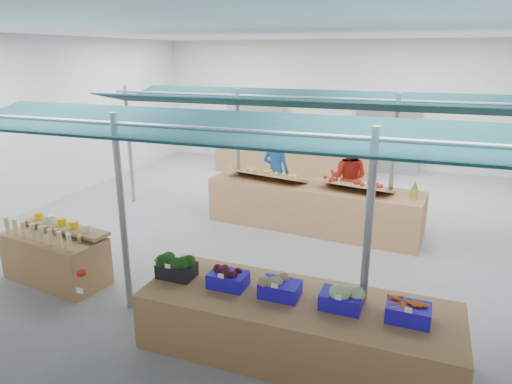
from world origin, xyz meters
TOP-DOWN VIEW (x-y plane):
  - floor at (0.00, 0.00)m, footprint 13.00×13.00m
  - hall at (0.00, 1.44)m, footprint 13.00×13.00m
  - pole_grid at (0.75, -1.75)m, footprint 10.00×4.60m
  - awnings at (0.75, -1.75)m, footprint 9.50×7.08m
  - back_shelving_left at (-2.50, 6.00)m, footprint 2.00×0.50m
  - back_shelving_right at (2.00, 6.00)m, footprint 2.00×0.50m
  - bottle_shelf at (-2.69, -3.64)m, footprint 1.95×1.37m
  - veg_counter at (1.70, -4.22)m, footprint 4.04×1.40m
  - fruit_counter at (0.89, 0.21)m, footprint 4.79×1.61m
  - far_counter at (-0.84, 4.87)m, footprint 5.07×1.49m
  - vendor_left at (-0.31, 1.31)m, footprint 0.73×0.52m
  - vendor_right at (1.49, 1.31)m, footprint 0.98×0.80m
  - crate_broccoli at (-0.03, -4.19)m, footprint 0.51×0.41m
  - crate_beets at (0.75, -4.20)m, footprint 0.51×0.41m
  - crate_celeriac at (1.48, -4.22)m, footprint 0.51×0.41m
  - crate_cabbage at (2.26, -4.23)m, footprint 0.51×0.41m
  - crate_carrots at (3.05, -4.24)m, footprint 0.51×0.41m
  - sparrow at (-0.21, -4.33)m, footprint 0.12×0.09m
  - pole_ribbon at (-0.90, -5.06)m, footprint 0.12×0.12m
  - apple_heap_yellow at (-0.24, 0.22)m, footprint 2.00×1.08m
  - apple_heap_red at (1.82, 0.00)m, footprint 1.61×1.00m
  - pineapple at (2.99, -0.12)m, footprint 0.14×0.14m

SIDE VIEW (x-z plane):
  - floor at x=0.00m, z-range 0.00..0.00m
  - veg_counter at x=1.70m, z-range 0.00..0.78m
  - bottle_shelf at x=-2.69m, z-range -0.10..0.99m
  - far_counter at x=-0.84m, z-range 0.00..0.90m
  - fruit_counter at x=0.89m, z-range 0.00..1.01m
  - crate_carrots at x=3.05m, z-range 0.75..1.04m
  - crate_beets at x=0.75m, z-range 0.77..1.06m
  - crate_celeriac at x=1.48m, z-range 0.77..1.08m
  - vendor_left at x=-0.31m, z-range 0.00..1.88m
  - vendor_right at x=1.49m, z-range 0.00..1.88m
  - crate_broccoli at x=-0.03m, z-range 0.77..1.12m
  - crate_cabbage at x=2.26m, z-range 0.77..1.12m
  - back_shelving_left at x=-2.50m, z-range 0.00..2.00m
  - back_shelving_right at x=2.00m, z-range 0.00..2.00m
  - sparrow at x=-0.21m, z-range 0.97..1.09m
  - pole_ribbon at x=-0.90m, z-range 0.94..1.22m
  - apple_heap_yellow at x=-0.24m, z-range 1.04..1.31m
  - apple_heap_red at x=1.82m, z-range 1.04..1.31m
  - pineapple at x=2.99m, z-range 0.99..1.38m
  - pole_grid at x=0.75m, z-range 0.31..3.31m
  - hall at x=0.00m, z-range -3.85..9.15m
  - awnings at x=0.75m, z-range 2.63..2.93m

